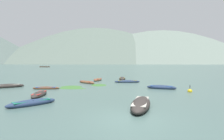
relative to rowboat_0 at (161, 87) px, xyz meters
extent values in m
plane|color=#425B56|center=(-4.84, 1488.52, -0.17)|extent=(6000.00, 6000.00, 0.00)
cone|color=slate|center=(-732.87, 1300.95, 149.82)|extent=(734.17, 734.17, 299.98)
cone|color=#56665B|center=(-113.36, 1397.23, 227.70)|extent=(1501.91, 1501.91, 455.74)
cone|color=slate|center=(275.59, 1407.85, 215.46)|extent=(1517.28, 1517.28, 431.26)
ellipsoid|color=navy|center=(0.00, 0.00, -0.01)|extent=(3.52, 2.17, 0.54)
cube|color=#28519E|center=(0.00, 0.00, 0.15)|extent=(2.54, 1.56, 0.05)
cube|color=navy|center=(0.00, 0.00, 0.20)|extent=(0.32, 0.66, 0.04)
ellipsoid|color=#2D2826|center=(-12.42, -4.72, -0.02)|extent=(1.22, 3.43, 0.49)
cube|color=#B22D28|center=(-12.42, -4.72, 0.13)|extent=(0.88, 2.47, 0.05)
cube|color=#2D2826|center=(-12.42, -4.72, 0.18)|extent=(0.64, 0.14, 0.04)
ellipsoid|color=brown|center=(-8.33, 9.96, -0.01)|extent=(1.69, 3.53, 0.51)
cube|color=#B22D28|center=(-8.33, 9.96, 0.14)|extent=(1.22, 2.54, 0.05)
cube|color=brown|center=(-8.33, 9.96, 0.19)|extent=(0.67, 0.22, 0.04)
ellipsoid|color=navy|center=(-3.47, 7.00, -0.02)|extent=(4.03, 1.22, 0.48)
cube|color=olive|center=(-3.47, 7.00, 0.12)|extent=(2.90, 0.88, 0.05)
cube|color=navy|center=(-3.47, 7.00, 0.17)|extent=(0.11, 0.70, 0.04)
ellipsoid|color=navy|center=(-11.44, -8.34, -0.01)|extent=(3.09, 2.97, 0.52)
cube|color=#197A56|center=(-11.44, -8.34, 0.14)|extent=(2.22, 2.14, 0.05)
cube|color=navy|center=(-11.44, -8.34, 0.19)|extent=(0.47, 0.49, 0.04)
ellipsoid|color=brown|center=(-13.48, -0.28, -0.06)|extent=(3.13, 0.93, 0.35)
cube|color=#28519E|center=(-13.48, -0.28, 0.04)|extent=(2.26, 0.67, 0.05)
cube|color=brown|center=(-13.48, -0.28, 0.09)|extent=(0.11, 0.52, 0.04)
ellipsoid|color=#2D2826|center=(-3.83, -8.98, 0.05)|extent=(2.32, 4.66, 0.73)
cube|color=#B7B2A3|center=(-3.83, -8.98, 0.27)|extent=(1.67, 3.35, 0.05)
cube|color=#2D2826|center=(-3.83, -8.98, 0.32)|extent=(0.82, 0.29, 0.04)
ellipsoid|color=brown|center=(-9.67, 5.97, -0.03)|extent=(3.25, 3.47, 0.45)
cube|color=#B22D28|center=(-9.67, 5.97, 0.10)|extent=(2.34, 2.50, 0.05)
cube|color=brown|center=(-9.67, 5.97, 0.15)|extent=(0.52, 0.48, 0.04)
ellipsoid|color=#2D2826|center=(-4.01, 11.45, 0.03)|extent=(1.32, 3.80, 0.67)
cube|color=olive|center=(-4.01, 11.45, 0.23)|extent=(0.95, 2.74, 0.05)
cube|color=#2D2826|center=(-4.01, 11.45, 0.28)|extent=(0.77, 0.12, 0.04)
ellipsoid|color=#2D2826|center=(-18.80, 0.78, 0.01)|extent=(3.90, 3.03, 0.59)
cube|color=#B7B2A3|center=(-18.80, 0.78, 0.18)|extent=(2.81, 2.18, 0.05)
cube|color=#2D2826|center=(-18.80, 0.78, 0.23)|extent=(0.43, 0.60, 0.04)
cube|color=#4C3323|center=(-64.21, 130.52, 0.10)|extent=(9.13, 5.86, 0.90)
cylinder|color=#4C4742|center=(-67.68, 130.80, 1.23)|extent=(0.10, 0.10, 1.80)
cylinder|color=#4C4742|center=(-66.89, 132.74, 1.23)|extent=(0.10, 0.10, 1.80)
cylinder|color=#4C4742|center=(-61.54, 128.29, 1.23)|extent=(0.10, 0.10, 1.80)
cylinder|color=#4C4742|center=(-60.75, 130.23, 1.23)|extent=(0.10, 0.10, 1.80)
cube|color=beige|center=(-64.21, 130.52, 2.13)|extent=(7.67, 4.92, 0.12)
sphere|color=yellow|center=(2.29, -2.43, -0.08)|extent=(0.47, 0.47, 0.47)
cylinder|color=black|center=(2.29, -2.43, 0.24)|extent=(0.06, 0.06, 0.62)
ellipsoid|color=#38662D|center=(-10.96, 1.47, -0.17)|extent=(3.86, 3.86, 0.14)
ellipsoid|color=#38662D|center=(-7.64, 3.48, -0.17)|extent=(2.61, 3.10, 0.14)
ellipsoid|color=#38662D|center=(-10.58, 0.09, -0.17)|extent=(3.51, 1.33, 0.14)
camera|label=1|loc=(-5.69, -20.78, 2.76)|focal=28.48mm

